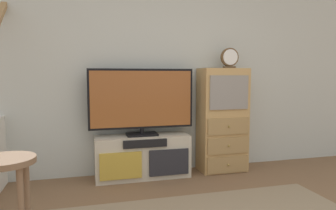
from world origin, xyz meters
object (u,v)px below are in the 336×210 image
object	(u,v)px
media_console	(143,156)
side_cabinet	(222,120)
bar_stool_near	(6,190)
television	(142,100)
desk_clock	(230,58)

from	to	relation	value
media_console	side_cabinet	world-z (taller)	side_cabinet
bar_stool_near	side_cabinet	bearing A→B (deg)	37.11
media_console	side_cabinet	bearing A→B (deg)	0.57
television	bar_stool_near	bearing A→B (deg)	-124.00
side_cabinet	desk_clock	size ratio (longest dim) A/B	5.17
media_console	desk_clock	world-z (taller)	desk_clock
television	side_cabinet	bearing A→B (deg)	-0.76
television	desk_clock	world-z (taller)	desk_clock
side_cabinet	television	bearing A→B (deg)	179.24
media_console	television	distance (m)	0.67
side_cabinet	desk_clock	bearing A→B (deg)	-11.32
television	desk_clock	xyz separation A→B (m)	(1.10, -0.03, 0.50)
side_cabinet	bar_stool_near	world-z (taller)	side_cabinet
bar_stool_near	media_console	bearing A→B (deg)	55.60
media_console	bar_stool_near	xyz separation A→B (m)	(-1.08, -1.58, 0.29)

